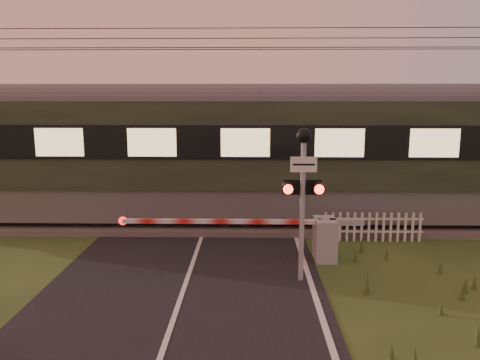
{
  "coord_description": "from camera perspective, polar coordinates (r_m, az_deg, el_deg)",
  "views": [
    {
      "loc": [
        1.39,
        -8.24,
        4.07
      ],
      "look_at": [
        1.16,
        3.2,
        2.01
      ],
      "focal_mm": 35.0,
      "sensor_mm": 36.0,
      "label": 1
    }
  ],
  "objects": [
    {
      "name": "ground",
      "position": [
        9.3,
        -7.86,
        -15.86
      ],
      "size": [
        160.0,
        160.0,
        0.0
      ],
      "primitive_type": "plane",
      "color": "#243D17",
      "rests_on": "ground"
    },
    {
      "name": "road",
      "position": [
        9.09,
        -7.98,
        -16.45
      ],
      "size": [
        6.0,
        140.0,
        0.03
      ],
      "color": "black",
      "rests_on": "ground"
    },
    {
      "name": "track_bed",
      "position": [
        15.34,
        -4.08,
        -4.95
      ],
      "size": [
        140.0,
        3.4,
        0.39
      ],
      "color": "#47423D",
      "rests_on": "ground"
    },
    {
      "name": "overhead_wires",
      "position": [
        14.9,
        -4.36,
        16.55
      ],
      "size": [
        120.0,
        0.62,
        0.62
      ],
      "color": "black",
      "rests_on": "ground"
    },
    {
      "name": "boom_gate",
      "position": [
        11.97,
        9.04,
        -6.84
      ],
      "size": [
        6.15,
        0.81,
        1.08
      ],
      "color": "gray",
      "rests_on": "ground"
    },
    {
      "name": "crossing_signal",
      "position": [
        10.14,
        7.69,
        0.31
      ],
      "size": [
        0.87,
        0.36,
        3.41
      ],
      "color": "gray",
      "rests_on": "ground"
    },
    {
      "name": "picket_fence",
      "position": [
        13.8,
        15.86,
        -5.52
      ],
      "size": [
        2.86,
        0.07,
        0.84
      ],
      "color": "silver",
      "rests_on": "ground"
    }
  ]
}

